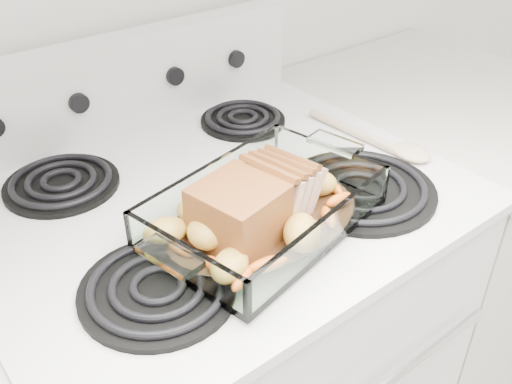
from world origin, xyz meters
TOP-DOWN VIEW (x-y plane):
  - electric_range at (0.00, 1.66)m, footprint 0.78×0.70m
  - counter_right at (0.67, 1.66)m, footprint 0.58×0.68m
  - baking_dish at (0.00, 1.51)m, footprint 0.34×0.22m
  - pork_roast at (-0.03, 1.51)m, footprint 0.20×0.11m
  - roast_vegetables at (-0.00, 1.55)m, footprint 0.34×0.18m
  - wooden_spoon at (0.34, 1.57)m, footprint 0.07×0.27m

SIDE VIEW (x-z plane):
  - counter_right at x=0.67m, z-range 0.00..0.93m
  - electric_range at x=0.00m, z-range -0.08..1.04m
  - wooden_spoon at x=0.34m, z-range 0.94..0.95m
  - baking_dish at x=0.00m, z-range 0.93..0.99m
  - roast_vegetables at x=0.00m, z-range 0.95..0.99m
  - pork_roast at x=-0.03m, z-range 0.95..1.04m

